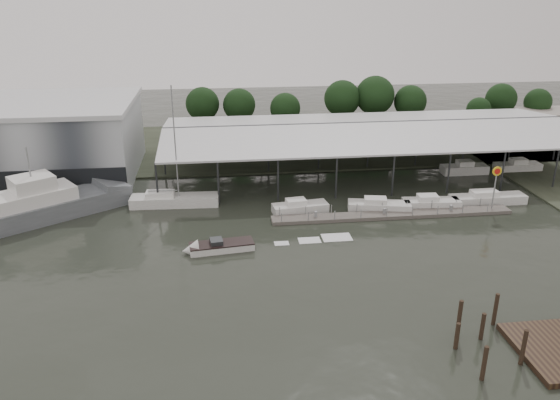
{
  "coord_description": "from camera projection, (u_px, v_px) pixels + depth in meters",
  "views": [
    {
      "loc": [
        -4.92,
        -45.87,
        24.47
      ],
      "look_at": [
        1.99,
        10.37,
        2.5
      ],
      "focal_mm": 35.0,
      "sensor_mm": 36.0,
      "label": 1
    }
  ],
  "objects": [
    {
      "name": "speedboat_underway",
      "position": [
        216.0,
        247.0,
        54.43
      ],
      "size": [
        18.08,
        4.22,
        2.0
      ],
      "rotation": [
        0.0,
        0.0,
        3.26
      ],
      "color": "white",
      "rests_on": "ground"
    },
    {
      "name": "moored_cruiser_3",
      "position": [
        487.0,
        198.0,
        66.47
      ],
      "size": [
        9.28,
        2.26,
        1.7
      ],
      "rotation": [
        0.0,
        0.0,
        0.01
      ],
      "color": "white",
      "rests_on": "ground"
    },
    {
      "name": "horizon_tree_line",
      "position": [
        363.0,
        101.0,
        96.73
      ],
      "size": [
        66.93,
        8.44,
        10.3
      ],
      "color": "#312215",
      "rests_on": "ground"
    },
    {
      "name": "storage_warehouse",
      "position": [
        45.0,
        139.0,
        74.47
      ],
      "size": [
        24.5,
        20.5,
        10.5
      ],
      "color": "#ADB3B8",
      "rests_on": "ground"
    },
    {
      "name": "covered_boat_shed",
      "position": [
        370.0,
        127.0,
        77.49
      ],
      "size": [
        58.24,
        24.0,
        6.96
      ],
      "color": "silver",
      "rests_on": "ground"
    },
    {
      "name": "moored_cruiser_2",
      "position": [
        431.0,
        203.0,
        65.07
      ],
      "size": [
        6.88,
        2.71,
        1.7
      ],
      "rotation": [
        0.0,
        0.0,
        -0.08
      ],
      "color": "white",
      "rests_on": "ground"
    },
    {
      "name": "moored_cruiser_0",
      "position": [
        300.0,
        207.0,
        63.77
      ],
      "size": [
        6.7,
        3.02,
        1.7
      ],
      "rotation": [
        0.0,
        0.0,
        0.13
      ],
      "color": "white",
      "rests_on": "ground"
    },
    {
      "name": "land_strip_far",
      "position": [
        245.0,
        146.0,
        90.69
      ],
      "size": [
        140.0,
        30.0,
        0.3
      ],
      "color": "#394130",
      "rests_on": "ground"
    },
    {
      "name": "shell_fuel_sign",
      "position": [
        496.0,
        180.0,
        62.76
      ],
      "size": [
        1.1,
        0.18,
        5.55
      ],
      "color": "gray",
      "rests_on": "ground"
    },
    {
      "name": "ground",
      "position": [
        273.0,
        264.0,
        51.86
      ],
      "size": [
        200.0,
        200.0,
        0.0
      ],
      "primitive_type": "plane",
      "color": "#262A22",
      "rests_on": "ground"
    },
    {
      "name": "moored_cruiser_1",
      "position": [
        379.0,
        206.0,
        64.21
      ],
      "size": [
        7.58,
        3.64,
        1.7
      ],
      "rotation": [
        0.0,
        0.0,
        -0.21
      ],
      "color": "white",
      "rests_on": "ground"
    },
    {
      "name": "white_sailboat",
      "position": [
        173.0,
        200.0,
        65.85
      ],
      "size": [
        10.61,
        3.06,
        14.64
      ],
      "rotation": [
        0.0,
        0.0,
        -0.04
      ],
      "color": "white",
      "rests_on": "ground"
    },
    {
      "name": "mooring_pilings",
      "position": [
        483.0,
        336.0,
        39.44
      ],
      "size": [
        4.52,
        6.35,
        3.79
      ],
      "color": "#332519",
      "rests_on": "ground"
    },
    {
      "name": "floating_dock",
      "position": [
        392.0,
        215.0,
        62.74
      ],
      "size": [
        28.0,
        2.0,
        1.4
      ],
      "color": "#656059",
      "rests_on": "ground"
    },
    {
      "name": "grey_trawler",
      "position": [
        47.0,
        204.0,
        62.09
      ],
      "size": [
        18.19,
        14.58,
        8.84
      ],
      "rotation": [
        0.0,
        0.0,
        0.6
      ],
      "color": "slate",
      "rests_on": "ground"
    }
  ]
}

